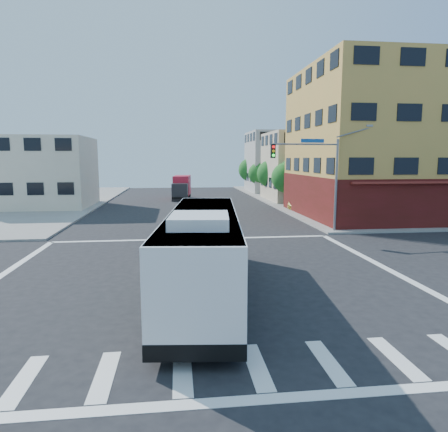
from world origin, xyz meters
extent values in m
plane|color=black|center=(0.00, 0.00, 0.00)|extent=(120.00, 120.00, 0.00)
cube|color=gray|center=(35.00, 35.00, 0.07)|extent=(50.00, 50.00, 0.15)
cube|color=#B48F40|center=(20.00, 18.50, 7.00)|extent=(18.00, 15.00, 14.00)
cube|color=#581414|center=(20.00, 18.50, 2.00)|extent=(18.09, 15.08, 4.00)
cube|color=maroon|center=(20.00, 11.40, 3.60)|extent=(16.00, 1.60, 0.51)
cube|color=beige|center=(17.00, 34.00, 4.50)|extent=(12.00, 10.00, 9.00)
cube|color=#9C9D98|center=(17.00, 48.00, 5.00)|extent=(12.00, 10.00, 10.00)
cube|color=beige|center=(-17.00, 30.00, 4.00)|extent=(12.00, 10.00, 8.00)
cylinder|color=slate|center=(10.80, 10.80, 3.50)|extent=(0.18, 0.18, 7.00)
cylinder|color=slate|center=(8.30, 10.55, 6.60)|extent=(5.01, 0.62, 0.12)
cube|color=black|center=(5.80, 10.30, 6.10)|extent=(0.32, 0.30, 1.00)
sphere|color=#FF0C0C|center=(5.80, 10.13, 6.40)|extent=(0.20, 0.20, 0.20)
sphere|color=yellow|center=(5.80, 10.13, 6.10)|extent=(0.20, 0.20, 0.20)
sphere|color=#19FF33|center=(5.80, 10.13, 5.80)|extent=(0.20, 0.20, 0.20)
cube|color=#154C93|center=(8.80, 10.60, 6.85)|extent=(1.80, 0.22, 0.28)
cube|color=gray|center=(13.30, 11.05, 8.00)|extent=(0.50, 0.22, 0.14)
cylinder|color=#351E13|center=(11.80, 28.00, 0.96)|extent=(0.28, 0.28, 1.92)
sphere|color=#175319|center=(11.80, 28.00, 3.37)|extent=(3.60, 3.60, 3.60)
sphere|color=#175319|center=(12.20, 27.70, 4.27)|extent=(2.52, 2.52, 2.52)
cylinder|color=#351E13|center=(11.80, 36.00, 1.00)|extent=(0.28, 0.28, 1.99)
sphere|color=#175319|center=(11.80, 36.00, 3.51)|extent=(3.80, 3.80, 3.80)
sphere|color=#175319|center=(12.20, 35.70, 4.46)|extent=(2.66, 2.66, 2.66)
cylinder|color=#351E13|center=(11.80, 44.00, 0.94)|extent=(0.28, 0.28, 1.89)
sphere|color=#175319|center=(11.80, 44.00, 3.25)|extent=(3.40, 3.40, 3.40)
sphere|color=#175319|center=(12.20, 43.70, 4.10)|extent=(2.38, 2.38, 2.38)
cylinder|color=#351E13|center=(11.80, 52.00, 1.01)|extent=(0.28, 0.28, 2.03)
sphere|color=#175319|center=(11.80, 52.00, 3.63)|extent=(4.00, 4.00, 4.00)
sphere|color=#175319|center=(12.20, 51.70, 4.63)|extent=(2.80, 2.80, 2.80)
cube|color=black|center=(-0.03, -1.92, 0.58)|extent=(3.98, 12.90, 0.47)
cube|color=white|center=(-0.03, -1.92, 1.87)|extent=(3.96, 12.87, 3.01)
cube|color=black|center=(-0.03, -1.92, 2.06)|extent=(3.98, 12.50, 1.32)
cube|color=black|center=(0.60, 4.31, 1.95)|extent=(2.47, 0.31, 1.42)
cube|color=#E5590C|center=(0.61, 4.35, 3.01)|extent=(2.01, 0.26, 0.30)
cube|color=white|center=(-0.03, -1.92, 3.31)|extent=(3.88, 12.61, 0.13)
cube|color=white|center=(-0.36, -5.07, 3.57)|extent=(2.11, 2.50, 0.38)
cube|color=#106A39|center=(-1.44, -2.31, 1.11)|extent=(0.61, 5.78, 0.30)
cube|color=#106A39|center=(1.26, -2.58, 1.11)|extent=(0.61, 5.78, 0.30)
cylinder|color=black|center=(-0.88, 2.24, 0.55)|extent=(0.43, 1.12, 1.10)
cylinder|color=#99999E|center=(-1.02, 2.25, 0.55)|extent=(0.10, 0.55, 0.55)
cylinder|color=black|center=(1.63, 1.98, 0.55)|extent=(0.43, 1.12, 1.10)
cylinder|color=#99999E|center=(1.78, 1.97, 0.55)|extent=(0.10, 0.55, 0.55)
cylinder|color=black|center=(-1.70, -5.82, 0.55)|extent=(0.43, 1.12, 1.10)
cylinder|color=#99999E|center=(-1.85, -5.81, 0.55)|extent=(0.10, 0.55, 0.55)
cylinder|color=black|center=(0.81, -6.08, 0.55)|extent=(0.43, 1.12, 1.10)
cylinder|color=#99999E|center=(0.96, -6.09, 0.55)|extent=(0.10, 0.55, 0.55)
cube|color=#232327|center=(-0.66, 35.16, 1.16)|extent=(2.23, 2.15, 2.31)
cube|color=black|center=(-0.74, 34.32, 1.51)|extent=(1.87, 0.26, 0.89)
cube|color=red|center=(-0.32, 38.53, 1.87)|extent=(2.62, 5.17, 2.67)
cube|color=black|center=(-0.43, 37.47, 0.49)|extent=(2.65, 7.28, 0.27)
cylinder|color=black|center=(-1.57, 35.43, 0.44)|extent=(0.34, 0.91, 0.89)
cylinder|color=black|center=(0.29, 35.25, 0.44)|extent=(0.34, 0.91, 0.89)
cylinder|color=black|center=(-1.31, 38.00, 0.44)|extent=(0.34, 0.91, 0.89)
cylinder|color=black|center=(0.54, 37.82, 0.44)|extent=(0.34, 0.91, 0.89)
cylinder|color=black|center=(-1.09, 40.21, 0.44)|extent=(0.34, 0.91, 0.89)
cylinder|color=black|center=(0.77, 40.03, 0.44)|extent=(0.34, 0.91, 0.89)
imported|color=#E2C44A|center=(12.04, 22.18, 0.67)|extent=(2.84, 4.26, 1.35)
camera|label=1|loc=(-1.07, -17.91, 5.55)|focal=32.00mm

